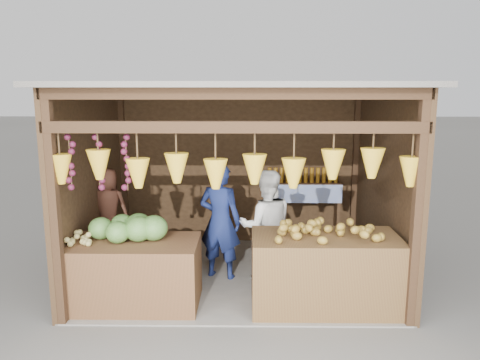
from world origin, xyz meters
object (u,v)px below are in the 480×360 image
counter_left (134,274)px  man_standing (220,222)px  counter_right (325,272)px  vendor_seated (108,208)px  woman_standing (266,226)px

counter_left → man_standing: size_ratio=0.97×
counter_right → counter_left: bearing=178.9°
counter_left → vendor_seated: bearing=117.8°
man_standing → vendor_seated: man_standing is taller
woman_standing → man_standing: bearing=-10.5°
man_standing → vendor_seated: 1.65m
counter_left → counter_right: counter_right is taller
counter_right → man_standing: (-1.29, 0.91, 0.36)m
counter_right → vendor_seated: bearing=157.3°
counter_left → woman_standing: bearing=26.1°
counter_right → man_standing: man_standing is taller
woman_standing → vendor_seated: woman_standing is taller
counter_left → vendor_seated: (-0.62, 1.17, 0.51)m
counter_right → vendor_seated: (-2.91, 1.22, 0.46)m
man_standing → vendor_seated: size_ratio=1.39×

